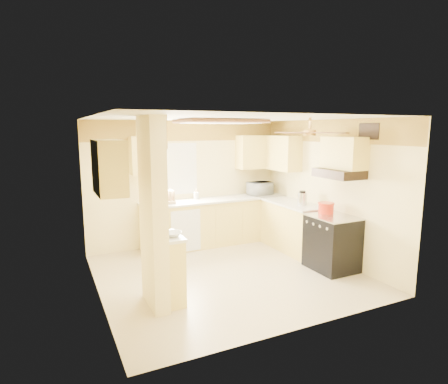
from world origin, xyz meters
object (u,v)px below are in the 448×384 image
bowl (173,234)px  kettle (302,198)px  microwave (260,188)px  stove (332,243)px  dutch_oven (326,208)px

bowl → kettle: 2.97m
microwave → kettle: 1.29m
stove → bowl: (-2.78, -0.07, 0.51)m
stove → bowl: bowl is taller
microwave → bowl: (-2.67, -2.23, -0.11)m
stove → bowl: 2.83m
stove → kettle: (0.03, 0.88, 0.60)m
stove → dutch_oven: size_ratio=3.32×
stove → kettle: kettle is taller
microwave → bowl: bearing=33.1°
microwave → kettle: size_ratio=1.87×
dutch_oven → microwave: bearing=94.2°
bowl → dutch_oven: bearing=5.9°
stove → microwave: bearing=92.9°
stove → microwave: 2.25m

